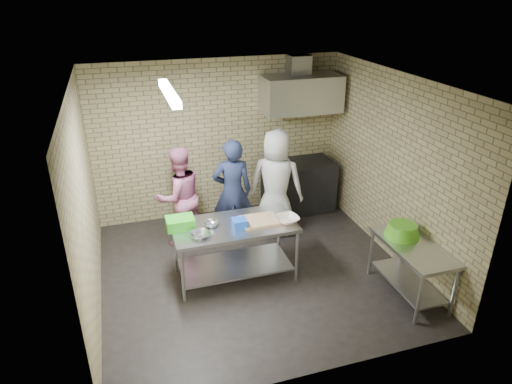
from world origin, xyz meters
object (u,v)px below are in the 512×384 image
(side_counter, at_px, (410,270))
(green_basin, at_px, (402,230))
(woman_white, at_px, (276,183))
(bottle_green, at_px, (321,95))
(blue_tub, at_px, (240,223))
(bottle_red, at_px, (299,95))
(stove, at_px, (298,186))
(woman_pink, at_px, (179,197))
(green_crate, at_px, (180,223))
(prep_table, at_px, (235,250))
(man_navy, at_px, (232,192))

(side_counter, distance_m, green_basin, 0.52)
(green_basin, xyz_separation_m, woman_white, (-1.10, 1.83, 0.04))
(bottle_green, distance_m, woman_white, 1.84)
(green_basin, bearing_deg, blue_tub, 160.36)
(side_counter, xyz_separation_m, bottle_red, (-0.40, 2.99, 1.65))
(bottle_green, height_order, woman_white, bottle_green)
(blue_tub, distance_m, green_basin, 2.14)
(stove, height_order, woman_pink, woman_pink)
(stove, bearing_deg, bottle_green, 28.07)
(woman_pink, bearing_deg, green_crate, 65.34)
(green_crate, bearing_deg, woman_pink, 82.50)
(blue_tub, bearing_deg, green_basin, -19.64)
(prep_table, relative_size, woman_white, 0.94)
(green_basin, bearing_deg, bottle_green, 89.58)
(prep_table, relative_size, bottle_red, 9.20)
(bottle_red, distance_m, man_navy, 2.10)
(green_crate, distance_m, bottle_green, 3.50)
(man_navy, bearing_deg, bottle_red, -141.03)
(side_counter, xyz_separation_m, green_basin, (-0.02, 0.25, 0.46))
(blue_tub, xyz_separation_m, man_navy, (0.18, 1.08, -0.04))
(side_counter, bearing_deg, bottle_green, 90.00)
(stove, xyz_separation_m, green_basin, (0.43, -2.50, 0.38))
(blue_tub, relative_size, green_basin, 0.40)
(green_basin, distance_m, woman_white, 2.14)
(man_navy, bearing_deg, blue_tub, 86.23)
(prep_table, xyz_separation_m, stove, (1.63, 1.68, 0.04))
(green_basin, bearing_deg, woman_pink, 143.30)
(stove, xyz_separation_m, green_crate, (-2.33, -1.56, 0.45))
(prep_table, relative_size, woman_pink, 1.04)
(stove, distance_m, green_basin, 2.57)
(stove, distance_m, woman_pink, 2.29)
(blue_tub, height_order, man_navy, man_navy)
(bottle_red, height_order, woman_white, bottle_red)
(green_basin, distance_m, woman_pink, 3.28)
(prep_table, xyz_separation_m, green_crate, (-0.70, 0.12, 0.49))
(woman_white, bearing_deg, man_navy, 33.48)
(bottle_red, height_order, woman_pink, bottle_red)
(green_basin, relative_size, woman_white, 0.26)
(green_basin, height_order, bottle_green, bottle_green)
(side_counter, height_order, woman_pink, woman_pink)
(blue_tub, bearing_deg, man_navy, 80.34)
(blue_tub, bearing_deg, stove, 48.41)
(prep_table, height_order, side_counter, prep_table)
(blue_tub, distance_m, woman_white, 1.44)
(green_crate, distance_m, man_navy, 1.27)
(bottle_red, bearing_deg, stove, -101.77)
(bottle_red, bearing_deg, bottle_green, 0.00)
(prep_table, height_order, bottle_red, bottle_red)
(blue_tub, bearing_deg, woman_white, 50.80)
(side_counter, xyz_separation_m, woman_white, (-1.12, 2.08, 0.50))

